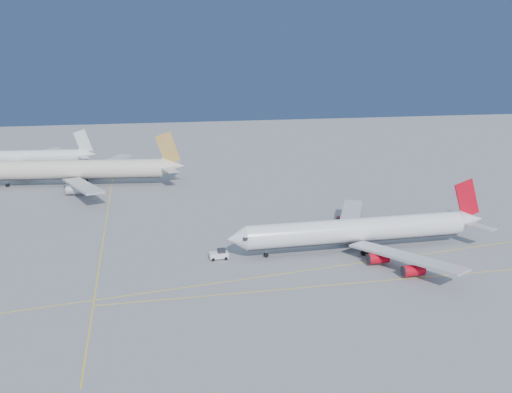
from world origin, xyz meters
name	(u,v)px	position (x,y,z in m)	size (l,w,h in m)	color
ground	(291,261)	(0.00, 0.00, 0.00)	(500.00, 500.00, 0.00)	slate
taxiway_lines	(218,256)	(-14.71, 6.34, 0.01)	(118.86, 140.00, 0.02)	yellow
airliner_virgin	(362,230)	(17.64, 4.00, 4.57)	(61.34, 55.21, 15.16)	white
airliner_etihad	(82,170)	(-49.32, 82.67, 5.45)	(68.58, 62.89, 17.91)	beige
airliner_third	(22,157)	(-73.91, 116.14, 4.49)	(55.39, 50.86, 14.85)	white
pushback_tug	(219,254)	(-14.72, 4.61, 1.04)	(4.06, 2.58, 2.24)	white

